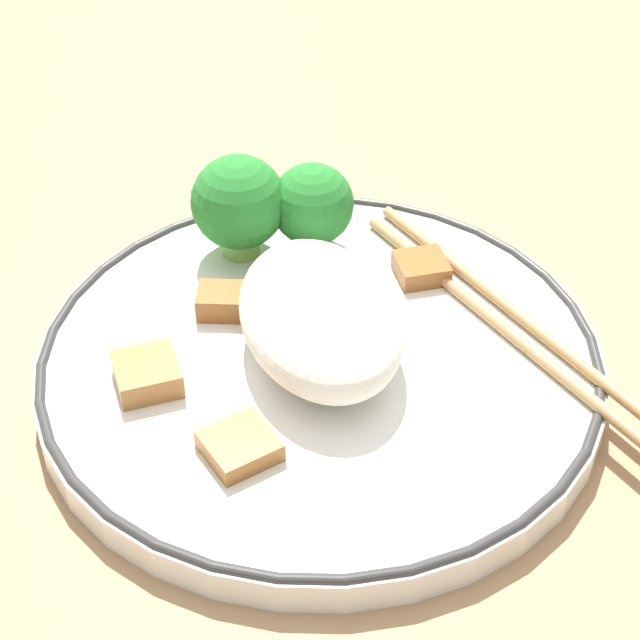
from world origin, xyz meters
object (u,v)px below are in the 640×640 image
object	(u,v)px
broccoli_back_center	(239,204)
plate	(320,362)
broccoli_back_left	(312,205)
chopsticks	(510,323)

from	to	relation	value
broccoli_back_center	plate	bearing A→B (deg)	-167.99
plate	broccoli_back_center	distance (m)	0.10
plate	broccoli_back_left	world-z (taller)	broccoli_back_left
broccoli_back_center	chopsticks	xyz separation A→B (m)	(-0.09, -0.11, -0.03)
broccoli_back_left	chopsticks	world-z (taller)	broccoli_back_left
plate	broccoli_back_left	size ratio (longest dim) A/B	5.40
broccoli_back_left	broccoli_back_center	distance (m)	0.04
chopsticks	broccoli_back_left	bearing A→B (deg)	40.32
broccoli_back_center	chopsticks	bearing A→B (deg)	-130.18
broccoli_back_center	chopsticks	world-z (taller)	broccoli_back_center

